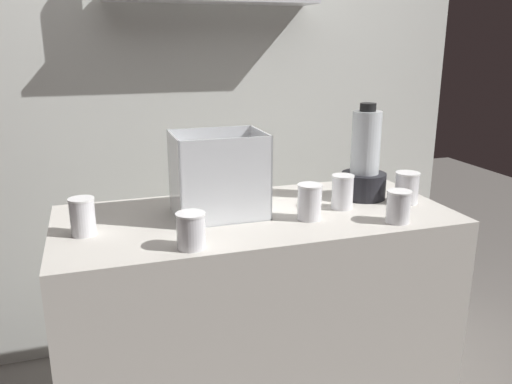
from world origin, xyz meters
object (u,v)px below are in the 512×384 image
at_px(juice_cup_orange_middle, 309,204).
at_px(juice_cup_orange_right, 342,194).
at_px(juice_cup_carrot_rightmost, 407,190).
at_px(blender_pitcher, 365,163).
at_px(juice_cup_pomegranate_far_left, 83,219).
at_px(juice_cup_carrot_far_right, 398,209).
at_px(juice_cup_mango_left, 191,233).
at_px(carrot_display_bin, 219,188).

relative_size(juice_cup_orange_middle, juice_cup_orange_right, 0.99).
xyz_separation_m(juice_cup_orange_right, juice_cup_carrot_rightmost, (0.26, -0.01, -0.00)).
bearing_deg(blender_pitcher, juice_cup_orange_right, -145.49).
bearing_deg(blender_pitcher, juice_cup_orange_middle, -150.53).
distance_m(juice_cup_orange_middle, juice_cup_carrot_rightmost, 0.43).
height_order(juice_cup_pomegranate_far_left, juice_cup_orange_right, juice_cup_orange_right).
xyz_separation_m(juice_cup_orange_right, juice_cup_carrot_far_right, (0.11, -0.20, -0.01)).
bearing_deg(juice_cup_orange_middle, juice_cup_mango_left, -163.02).
height_order(juice_cup_orange_middle, juice_cup_carrot_far_right, juice_cup_orange_middle).
height_order(carrot_display_bin, juice_cup_carrot_rightmost, carrot_display_bin).
relative_size(carrot_display_bin, juice_cup_carrot_far_right, 2.84).
distance_m(carrot_display_bin, juice_cup_orange_right, 0.45).
relative_size(juice_cup_mango_left, juice_cup_orange_middle, 0.88).
xyz_separation_m(juice_cup_pomegranate_far_left, juice_cup_orange_middle, (0.74, -0.08, 0.00)).
bearing_deg(juice_cup_orange_middle, juice_cup_orange_right, 24.71).
bearing_deg(juice_cup_orange_middle, blender_pitcher, 29.47).
bearing_deg(juice_cup_carrot_far_right, blender_pitcher, 84.16).
bearing_deg(carrot_display_bin, juice_cup_pomegranate_far_left, -171.96).
bearing_deg(juice_cup_pomegranate_far_left, juice_cup_orange_right, -0.31).
distance_m(blender_pitcher, juice_cup_carrot_rightmost, 0.19).
xyz_separation_m(carrot_display_bin, juice_cup_carrot_rightmost, (0.71, -0.08, -0.04)).
height_order(juice_cup_mango_left, juice_cup_orange_middle, juice_cup_orange_middle).
height_order(juice_cup_pomegranate_far_left, juice_cup_orange_middle, juice_cup_orange_middle).
bearing_deg(carrot_display_bin, blender_pitcher, 2.61).
bearing_deg(juice_cup_carrot_far_right, juice_cup_pomegranate_far_left, 168.84).
bearing_deg(juice_cup_orange_right, juice_cup_orange_middle, -155.29).
relative_size(blender_pitcher, juice_cup_carrot_far_right, 3.35).
relative_size(juice_cup_mango_left, juice_cup_orange_right, 0.87).
bearing_deg(juice_cup_orange_right, blender_pitcher, 34.51).
distance_m(blender_pitcher, juice_cup_pomegranate_far_left, 1.05).
bearing_deg(juice_cup_orange_middle, carrot_display_bin, 152.74).
height_order(juice_cup_pomegranate_far_left, juice_cup_mango_left, juice_cup_pomegranate_far_left).
height_order(juice_cup_mango_left, juice_cup_carrot_far_right, same).
height_order(carrot_display_bin, juice_cup_pomegranate_far_left, carrot_display_bin).
relative_size(blender_pitcher, juice_cup_pomegranate_far_left, 3.05).
xyz_separation_m(carrot_display_bin, juice_cup_orange_right, (0.45, -0.07, -0.04)).
distance_m(blender_pitcher, juice_cup_mango_left, 0.81).
relative_size(blender_pitcher, juice_cup_orange_middle, 2.98).
bearing_deg(blender_pitcher, carrot_display_bin, -177.39).
height_order(blender_pitcher, juice_cup_orange_right, blender_pitcher).
distance_m(carrot_display_bin, juice_cup_mango_left, 0.32).
bearing_deg(juice_cup_orange_right, juice_cup_pomegranate_far_left, 179.69).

